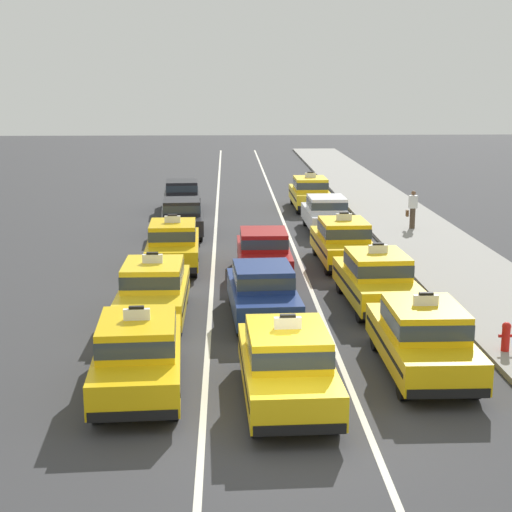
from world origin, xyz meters
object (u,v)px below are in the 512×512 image
object	(u,v)px
taxi_left_second	(154,289)
taxi_center_nearest	(287,363)
taxi_right_second	(376,278)
taxi_left_nearest	(138,353)
sedan_left_fourth	(182,216)
sedan_left_fifth	(182,195)
sedan_right_fourth	(326,213)
taxi_left_third	(173,244)
taxi_right_nearest	(423,337)
taxi_right_third	(343,241)
fire_hydrant	(506,335)
sedan_center_second	(263,290)
taxi_right_fifth	(310,192)
pedestrian_by_storefront	(413,210)
sedan_center_third	(263,251)

from	to	relation	value
taxi_left_second	taxi_center_nearest	size ratio (longest dim) A/B	0.99
taxi_right_second	taxi_center_nearest	bearing A→B (deg)	-114.80
taxi_left_nearest	sedan_left_fourth	size ratio (longest dim) A/B	1.06
sedan_left_fifth	sedan_right_fourth	size ratio (longest dim) A/B	1.02
taxi_left_third	taxi_right_nearest	xyz separation A→B (m)	(6.39, -10.53, 0.00)
taxi_right_third	fire_hydrant	bearing A→B (deg)	-75.30
sedan_center_second	taxi_right_fifth	world-z (taller)	taxi_right_fifth
pedestrian_by_storefront	taxi_left_nearest	bearing A→B (deg)	-119.84
taxi_left_third	sedan_center_third	bearing A→B (deg)	-21.43
sedan_left_fourth	sedan_center_third	distance (m)	7.81
taxi_left_nearest	taxi_right_second	distance (m)	8.86
taxi_left_nearest	fire_hydrant	size ratio (longest dim) A/B	6.36
taxi_left_nearest	taxi_left_third	xyz separation A→B (m)	(0.00, 11.36, 0.00)
taxi_left_third	taxi_right_fifth	distance (m)	14.03
sedan_left_fifth	taxi_right_second	size ratio (longest dim) A/B	0.95
taxi_center_nearest	taxi_right_third	size ratio (longest dim) A/B	1.00
taxi_left_second	sedan_center_third	world-z (taller)	taxi_left_second
taxi_right_fifth	taxi_right_third	bearing A→B (deg)	-90.52
sedan_left_fourth	sedan_right_fourth	distance (m)	6.36
taxi_right_second	taxi_right_fifth	bearing A→B (deg)	90.26
taxi_left_second	taxi_right_nearest	xyz separation A→B (m)	(6.53, -4.37, 0.00)
taxi_left_second	sedan_left_fourth	bearing A→B (deg)	89.39
sedan_right_fourth	taxi_left_second	bearing A→B (deg)	-117.13
taxi_left_nearest	taxi_right_second	world-z (taller)	same
sedan_left_fifth	taxi_right_nearest	distance (m)	23.65
taxi_left_third	taxi_left_second	bearing A→B (deg)	-91.28
taxi_right_nearest	sedan_right_fourth	xyz separation A→B (m)	(-0.06, 16.99, -0.03)
sedan_left_fifth	fire_hydrant	size ratio (longest dim) A/B	6.03
taxi_right_second	pedestrian_by_storefront	world-z (taller)	taxi_right_second
sedan_left_fifth	taxi_left_third	bearing A→B (deg)	-88.30
taxi_center_nearest	sedan_center_third	world-z (taller)	taxi_center_nearest
taxi_center_nearest	taxi_right_fifth	xyz separation A→B (m)	(3.11, 24.62, 0.00)
taxi_center_nearest	sedan_center_second	xyz separation A→B (m)	(-0.23, 5.76, -0.03)
taxi_right_third	pedestrian_by_storefront	xyz separation A→B (m)	(3.99, 6.09, 0.11)
taxi_right_nearest	taxi_right_third	world-z (taller)	same
taxi_left_nearest	taxi_right_nearest	bearing A→B (deg)	7.41
taxi_left_second	sedan_right_fourth	size ratio (longest dim) A/B	1.05
taxi_center_nearest	taxi_right_nearest	distance (m)	3.59
taxi_right_nearest	taxi_right_fifth	world-z (taller)	same
taxi_left_nearest	sedan_left_fourth	bearing A→B (deg)	90.03
taxi_left_nearest	taxi_left_third	bearing A→B (deg)	89.99
sedan_left_fifth	fire_hydrant	distance (m)	23.48
taxi_left_second	taxi_right_fifth	distance (m)	19.78
taxi_left_third	taxi_right_second	world-z (taller)	same
sedan_left_fourth	sedan_left_fifth	bearing A→B (deg)	93.20
taxi_left_second	taxi_left_third	size ratio (longest dim) A/B	0.99
taxi_right_third	pedestrian_by_storefront	size ratio (longest dim) A/B	2.75
taxi_left_second	sedan_center_second	bearing A→B (deg)	-2.72
sedan_left_fourth	taxi_right_third	bearing A→B (deg)	-42.64
sedan_center_third	taxi_right_nearest	distance (m)	9.82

